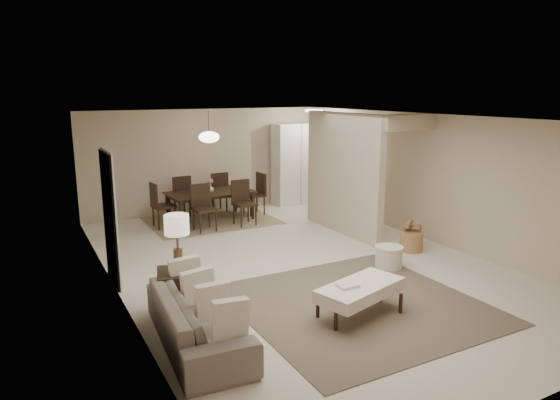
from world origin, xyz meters
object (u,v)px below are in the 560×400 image
sofa (198,319)px  wicker_basket (411,241)px  side_table (180,293)px  round_pouf (389,257)px  dining_table (211,206)px  ottoman_bench (360,290)px  pantry_cabinet (296,164)px

sofa → wicker_basket: (4.67, 1.47, -0.13)m
side_table → round_pouf: side_table is taller
dining_table → sofa: bearing=-115.5°
ottoman_bench → dining_table: dining_table is taller
dining_table → round_pouf: bearing=-73.9°
pantry_cabinet → wicker_basket: (-0.13, -4.56, -0.87)m
wicker_basket → dining_table: bearing=123.1°
round_pouf → wicker_basket: 1.09m
wicker_basket → sofa: bearing=-162.5°
round_pouf → wicker_basket: round_pouf is taller
pantry_cabinet → dining_table: bearing=-165.0°
side_table → sofa: bearing=-93.3°
round_pouf → wicker_basket: bearing=27.6°
ottoman_bench → pantry_cabinet: bearing=51.2°
ottoman_bench → dining_table: (0.03, 5.62, -0.02)m
sofa → ottoman_bench: sofa is taller
sofa → ottoman_bench: (2.13, -0.30, 0.05)m
round_pouf → sofa: bearing=-165.4°
sofa → wicker_basket: bearing=-68.3°
round_pouf → wicker_basket: (0.97, 0.50, -0.00)m
ottoman_bench → wicker_basket: (2.54, 1.77, -0.18)m
pantry_cabinet → round_pouf: bearing=-102.2°
pantry_cabinet → side_table: bearing=-132.6°
round_pouf → dining_table: bearing=109.5°
sofa → round_pouf: bearing=-71.2°
pantry_cabinet → round_pouf: size_ratio=4.47×
side_table → wicker_basket: side_table is taller
ottoman_bench → side_table: side_table is taller
ottoman_bench → wicker_basket: 3.10m
wicker_basket → dining_table: 4.60m
ottoman_bench → wicker_basket: ottoman_bench is taller
ottoman_bench → dining_table: size_ratio=0.71×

